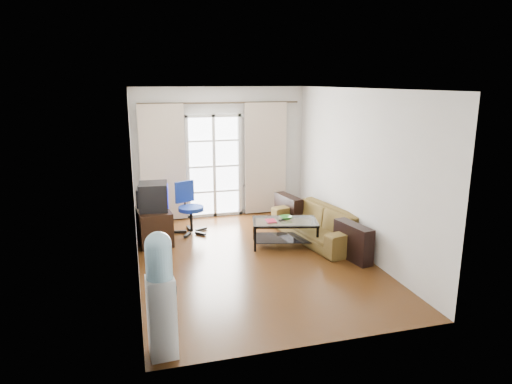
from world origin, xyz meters
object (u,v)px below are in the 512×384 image
tv_stand (154,226)px  water_cooler (161,293)px  coffee_table (285,229)px  sofa (317,224)px  task_chair (190,218)px  crt_tv (152,197)px

tv_stand → water_cooler: bearing=-98.2°
coffee_table → water_cooler: 3.64m
sofa → coffee_table: size_ratio=1.75×
tv_stand → task_chair: size_ratio=0.84×
crt_tv → water_cooler: bearing=-87.2°
sofa → crt_tv: size_ratio=3.80×
tv_stand → task_chair: (0.69, 0.35, -0.01)m
sofa → task_chair: task_chair is taller
coffee_table → task_chair: 1.87m
crt_tv → water_cooler: size_ratio=0.42×
task_chair → crt_tv: bearing=-176.8°
crt_tv → task_chair: (0.69, 0.36, -0.56)m
coffee_table → tv_stand: (-2.19, 0.76, 0.01)m
sofa → crt_tv: crt_tv is taller
sofa → coffee_table: sofa is taller
sofa → water_cooler: 4.17m
sofa → task_chair: (-2.16, 1.00, -0.01)m
sofa → task_chair: 2.38m
coffee_table → crt_tv: size_ratio=2.17×
sofa → crt_tv: 2.97m
coffee_table → tv_stand: bearing=160.8°
tv_stand → water_cooler: (-0.11, -3.56, 0.41)m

